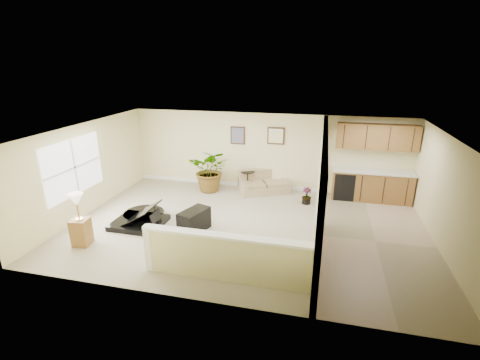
% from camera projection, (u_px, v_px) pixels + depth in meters
% --- Properties ---
extents(floor, '(9.00, 9.00, 0.00)m').
position_uv_depth(floor, '(246.00, 227.00, 8.95)').
color(floor, '#B0A688').
rests_on(floor, ground).
extents(back_wall, '(9.00, 0.04, 2.50)m').
position_uv_depth(back_wall, '(266.00, 152.00, 11.29)').
color(back_wall, beige).
rests_on(back_wall, floor).
extents(front_wall, '(9.00, 0.04, 2.50)m').
position_uv_depth(front_wall, '(208.00, 240.00, 5.78)').
color(front_wall, beige).
rests_on(front_wall, floor).
extents(left_wall, '(0.04, 6.00, 2.50)m').
position_uv_depth(left_wall, '(86.00, 169.00, 9.53)').
color(left_wall, beige).
rests_on(left_wall, floor).
extents(right_wall, '(0.04, 6.00, 2.50)m').
position_uv_depth(right_wall, '(448.00, 198.00, 7.55)').
color(right_wall, beige).
rests_on(right_wall, floor).
extents(ceiling, '(9.00, 6.00, 0.04)m').
position_uv_depth(ceiling, '(247.00, 131.00, 8.13)').
color(ceiling, white).
rests_on(ceiling, back_wall).
extents(kitchen_vinyl, '(2.70, 6.00, 0.01)m').
position_uv_depth(kitchen_vinyl, '(375.00, 241.00, 8.25)').
color(kitchen_vinyl, tan).
rests_on(kitchen_vinyl, floor).
extents(interior_partition, '(0.18, 5.99, 2.50)m').
position_uv_depth(interior_partition, '(321.00, 185.00, 8.38)').
color(interior_partition, beige).
rests_on(interior_partition, floor).
extents(pony_half_wall, '(3.42, 0.22, 1.00)m').
position_uv_depth(pony_half_wall, '(224.00, 257.00, 6.65)').
color(pony_half_wall, beige).
rests_on(pony_half_wall, floor).
extents(left_window, '(0.05, 2.15, 1.45)m').
position_uv_depth(left_window, '(74.00, 167.00, 9.00)').
color(left_window, white).
rests_on(left_window, left_wall).
extents(wall_art_left, '(0.48, 0.04, 0.58)m').
position_uv_depth(wall_art_left, '(238.00, 135.00, 11.31)').
color(wall_art_left, '#3C2616').
rests_on(wall_art_left, back_wall).
extents(wall_mirror, '(0.55, 0.04, 0.55)m').
position_uv_depth(wall_mirror, '(276.00, 136.00, 11.02)').
color(wall_mirror, '#3C2616').
rests_on(wall_mirror, back_wall).
extents(kitchen_cabinets, '(2.36, 0.65, 2.33)m').
position_uv_depth(kitchen_cabinets, '(369.00, 172.00, 10.47)').
color(kitchen_cabinets, olive).
rests_on(kitchen_cabinets, floor).
extents(piano, '(1.54, 1.59, 1.21)m').
position_uv_depth(piano, '(139.00, 205.00, 9.03)').
color(piano, black).
rests_on(piano, floor).
extents(piano_bench, '(0.69, 0.94, 0.56)m').
position_uv_depth(piano_bench, '(194.00, 221.00, 8.67)').
color(piano_bench, black).
rests_on(piano_bench, floor).
extents(loveseat, '(1.91, 1.48, 0.89)m').
position_uv_depth(loveseat, '(264.00, 181.00, 11.31)').
color(loveseat, tan).
rests_on(loveseat, floor).
extents(accent_table, '(0.45, 0.45, 0.66)m').
position_uv_depth(accent_table, '(248.00, 178.00, 11.36)').
color(accent_table, black).
rests_on(accent_table, floor).
extents(palm_plant, '(1.32, 1.16, 1.43)m').
position_uv_depth(palm_plant, '(211.00, 170.00, 11.24)').
color(palm_plant, black).
rests_on(palm_plant, floor).
extents(small_plant, '(0.29, 0.29, 0.50)m').
position_uv_depth(small_plant, '(307.00, 197.00, 10.36)').
color(small_plant, black).
rests_on(small_plant, floor).
extents(lamp_stand, '(0.42, 0.42, 1.27)m').
position_uv_depth(lamp_stand, '(80.00, 223.00, 7.96)').
color(lamp_stand, olive).
rests_on(lamp_stand, floor).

